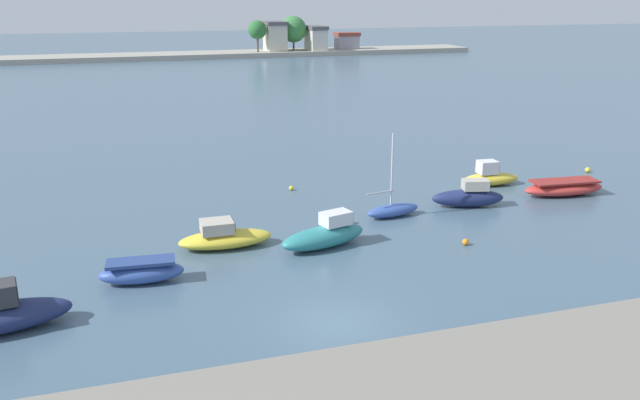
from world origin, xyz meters
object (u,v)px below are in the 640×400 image
at_px(moored_boat_3, 325,235).
at_px(mooring_buoy_3, 351,221).
at_px(moored_boat_7, 564,188).
at_px(mooring_buoy_1, 588,170).
at_px(moored_boat_1, 142,272).
at_px(mooring_buoy_0, 466,242).
at_px(moored_boat_5, 469,196).
at_px(mooring_buoy_2, 291,188).
at_px(moored_boat_4, 393,210).
at_px(moored_boat_6, 490,177).
at_px(moored_boat_2, 224,237).

relative_size(moored_boat_3, mooring_buoy_3, 14.35).
height_order(moored_boat_7, mooring_buoy_1, moored_boat_7).
relative_size(moored_boat_1, moored_boat_3, 0.75).
relative_size(moored_boat_1, mooring_buoy_3, 10.82).
bearing_deg(moored_boat_1, moored_boat_3, 15.20).
bearing_deg(moored_boat_1, mooring_buoy_0, 3.61).
distance_m(moored_boat_5, mooring_buoy_2, 11.02).
height_order(moored_boat_3, moored_boat_4, moored_boat_4).
bearing_deg(moored_boat_1, moored_boat_5, 20.00).
relative_size(moored_boat_4, mooring_buoy_2, 15.96).
bearing_deg(moored_boat_6, mooring_buoy_2, 172.09).
relative_size(moored_boat_6, mooring_buoy_2, 13.15).
distance_m(moored_boat_5, moored_boat_6, 5.10).
bearing_deg(moored_boat_4, mooring_buoy_0, -81.06).
bearing_deg(mooring_buoy_1, moored_boat_6, -174.95).
height_order(moored_boat_1, mooring_buoy_3, moored_boat_1).
height_order(moored_boat_5, mooring_buoy_1, moored_boat_5).
relative_size(moored_boat_1, mooring_buoy_0, 11.26).
distance_m(moored_boat_2, moored_boat_4, 9.93).
relative_size(mooring_buoy_1, mooring_buoy_2, 1.22).
distance_m(moored_boat_4, moored_boat_6, 9.39).
bearing_deg(moored_boat_6, moored_boat_4, -151.18).
height_order(moored_boat_7, mooring_buoy_2, moored_boat_7).
distance_m(moored_boat_1, moored_boat_5, 19.50).
relative_size(moored_boat_5, moored_boat_7, 0.82).
bearing_deg(moored_boat_3, mooring_buoy_0, -31.35).
bearing_deg(moored_boat_2, mooring_buoy_1, 13.96).
distance_m(moored_boat_2, moored_boat_3, 4.94).
bearing_deg(moored_boat_7, moored_boat_3, -162.23).
xyz_separation_m(moored_boat_2, mooring_buoy_3, (7.12, 1.36, -0.34)).
xyz_separation_m(moored_boat_2, mooring_buoy_2, (5.67, 8.44, -0.37)).
bearing_deg(moored_boat_4, moored_boat_7, -6.22).
bearing_deg(mooring_buoy_0, mooring_buoy_1, 33.03).
height_order(moored_boat_2, moored_boat_4, moored_boat_4).
bearing_deg(mooring_buoy_1, mooring_buoy_2, 174.52).
xyz_separation_m(moored_boat_1, moored_boat_7, (25.57, 5.50, -0.04)).
bearing_deg(moored_boat_6, moored_boat_1, -154.31).
relative_size(moored_boat_6, mooring_buoy_3, 11.50).
relative_size(moored_boat_3, moored_boat_4, 1.03).
height_order(moored_boat_7, mooring_buoy_3, moored_boat_7).
bearing_deg(mooring_buoy_2, moored_boat_5, -35.04).
xyz_separation_m(mooring_buoy_1, mooring_buoy_2, (-20.80, 2.00, -0.03)).
bearing_deg(mooring_buoy_2, mooring_buoy_3, -78.49).
distance_m(moored_boat_4, mooring_buoy_1, 17.34).
relative_size(moored_boat_2, mooring_buoy_3, 13.49).
bearing_deg(moored_boat_1, moored_boat_2, 41.45).
bearing_deg(moored_boat_4, moored_boat_2, -178.63).
distance_m(moored_boat_2, mooring_buoy_2, 10.17).
bearing_deg(mooring_buoy_3, moored_boat_3, -130.72).
relative_size(moored_boat_7, mooring_buoy_2, 17.91).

